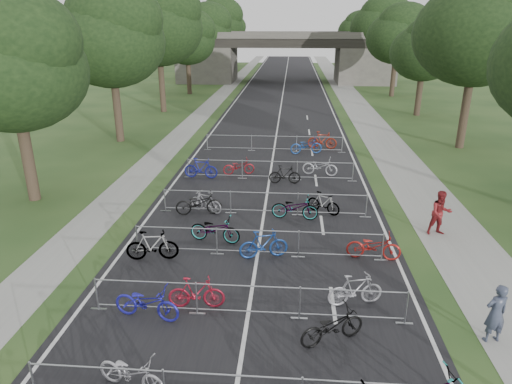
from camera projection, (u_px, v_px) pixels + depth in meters
The scene contains 44 objects.
road at pixel (282, 97), 53.65m from camera, with size 11.00×140.00×0.01m, color black.
sidewalk_right at pixel (351, 98), 53.06m from camera, with size 3.00×140.00×0.01m, color gray.
sidewalk_left at pixel (219, 97), 54.20m from camera, with size 2.00×140.00×0.01m, color gray.
lane_markings at pixel (282, 97), 53.65m from camera, with size 0.12×140.00×0.00m, color silver.
overpass_bridge at pixel (285, 57), 66.44m from camera, with size 31.00×8.00×7.05m.
tree_left_0 at pixel (12, 65), 20.39m from camera, with size 6.72×6.72×10.25m.
tree_left_1 at pixel (111, 38), 31.32m from camera, with size 7.56×7.56×11.53m.
tree_right_1 at pixel (480, 29), 29.31m from camera, with size 8.18×8.18×12.47m.
tree_left_2 at pixel (159, 24), 42.25m from camera, with size 8.40×8.40×12.81m.
tree_right_2 at pixel (426, 50), 41.21m from camera, with size 6.16×6.16×9.39m.
tree_left_3 at pixel (188, 39), 54.03m from camera, with size 6.72×6.72×10.25m.
tree_right_3 at pixel (399, 35), 52.08m from camera, with size 7.17×7.17×10.93m.
tree_left_4 at pixel (206, 30), 64.95m from camera, with size 7.56×7.56×11.53m.
tree_right_4 at pixel (381, 25), 62.95m from camera, with size 8.18×8.18×12.47m.
tree_left_5 at pixel (219, 24), 75.88m from camera, with size 8.40×8.40×12.81m.
tree_right_5 at pixel (367, 38), 74.84m from camera, with size 6.16×6.16×9.39m.
tree_left_6 at pixel (229, 33), 87.66m from camera, with size 6.72×6.72×10.25m.
tree_right_6 at pixel (358, 30), 85.72m from camera, with size 7.17×7.17×10.93m.
barrier_row_2 at pixel (248, 301), 13.47m from camera, with size 9.70×0.08×1.10m.
barrier_row_3 at pixel (257, 243), 17.02m from camera, with size 9.70×0.08×1.10m.
barrier_row_4 at pixel (264, 203), 20.76m from camera, with size 9.70×0.08×1.10m.
barrier_row_5 at pixel (270, 170), 25.43m from camera, with size 9.70×0.08×1.10m.
barrier_row_6 at pixel (274, 143), 31.04m from camera, with size 9.70×0.08×1.10m.
bike_5 at pixel (131, 373), 10.80m from camera, with size 0.64×1.83×0.96m, color #A7A5AD.
bike_8 at pixel (147, 302), 13.40m from camera, with size 0.72×2.06×1.08m, color #1E1C9B.
bike_9 at pixel (196, 293), 13.90m from camera, with size 0.49×1.75×1.05m, color maroon.
bike_10 at pixel (332, 326), 12.40m from camera, with size 0.68×1.94×1.02m, color black.
bike_11 at pixel (355, 290), 14.04m from camera, with size 0.50×1.77×1.06m, color #9E9EA5.
bike_12 at pixel (152, 246), 16.72m from camera, with size 0.54×1.93×1.16m, color #94979B.
bike_13 at pixel (215, 229), 18.13m from camera, with size 0.73×2.08×1.09m, color #94979B.
bike_14 at pixel (264, 244), 16.88m from camera, with size 0.52×1.84×1.11m, color navy.
bike_15 at pixel (374, 246), 16.80m from camera, with size 0.69×1.98×1.04m, color maroon.
bike_16 at pixel (199, 203), 20.72m from camera, with size 0.73×2.11×1.11m, color black.
bike_17 at pixel (206, 202), 21.00m from camera, with size 0.48×1.68×1.01m, color gray.
bike_18 at pixel (295, 208), 20.25m from camera, with size 0.72×2.07×1.09m, color #94979B.
bike_19 at pixel (323, 203), 20.88m from camera, with size 0.47×1.67×1.00m, color #94979B.
bike_20 at pixel (201, 168), 25.62m from camera, with size 0.54×1.92×1.16m, color navy.
bike_21 at pixel (239, 167), 26.26m from camera, with size 0.63×1.81×0.95m, color maroon.
bike_22 at pixel (285, 175), 24.74m from camera, with size 0.49×1.72×1.03m, color black.
bike_23 at pixel (320, 166), 26.13m from camera, with size 0.70×2.00×1.05m, color #ADAFB5.
bike_26 at pixel (306, 146), 30.41m from camera, with size 0.75×2.15×1.13m, color navy.
bike_27 at pixel (322, 140), 31.63m from camera, with size 0.57×2.01×1.21m, color maroon.
pedestrian_a at pixel (496, 314), 12.32m from camera, with size 0.64×0.42×1.76m, color #353B4F.
pedestrian_b at pixel (441, 213), 18.63m from camera, with size 0.92×0.72×1.90m, color maroon.
Camera 1 is at (1.15, -4.25, 8.26)m, focal length 32.00 mm.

